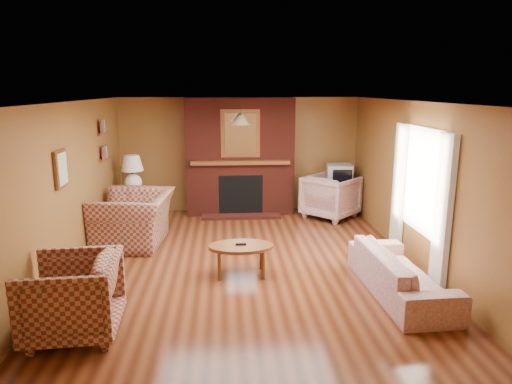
{
  "coord_description": "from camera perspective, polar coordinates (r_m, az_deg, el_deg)",
  "views": [
    {
      "loc": [
        -0.32,
        -6.36,
        2.59
      ],
      "look_at": [
        0.16,
        0.6,
        0.99
      ],
      "focal_mm": 32.0,
      "sensor_mm": 36.0,
      "label": 1
    }
  ],
  "objects": [
    {
      "name": "floor",
      "position": [
        6.87,
        -1.02,
        -9.23
      ],
      "size": [
        6.5,
        6.5,
        0.0
      ],
      "primitive_type": "plane",
      "color": "#461F0F",
      "rests_on": "ground"
    },
    {
      "name": "ceiling",
      "position": [
        6.37,
        -1.11,
        11.2
      ],
      "size": [
        6.5,
        6.5,
        0.0
      ],
      "primitive_type": "plane",
      "rotation": [
        3.14,
        0.0,
        0.0
      ],
      "color": "silver",
      "rests_on": "wall_back"
    },
    {
      "name": "wall_back",
      "position": [
        9.71,
        -2.05,
        4.67
      ],
      "size": [
        6.5,
        0.0,
        6.5
      ],
      "primitive_type": "plane",
      "rotation": [
        1.57,
        0.0,
        0.0
      ],
      "color": "brown",
      "rests_on": "floor"
    },
    {
      "name": "wall_front",
      "position": [
        3.42,
        1.78,
        -11.05
      ],
      "size": [
        6.5,
        0.0,
        6.5
      ],
      "primitive_type": "plane",
      "rotation": [
        -1.57,
        0.0,
        0.0
      ],
      "color": "brown",
      "rests_on": "floor"
    },
    {
      "name": "wall_left",
      "position": [
        6.86,
        -22.41,
        0.24
      ],
      "size": [
        0.0,
        6.5,
        6.5
      ],
      "primitive_type": "plane",
      "rotation": [
        1.57,
        0.0,
        1.57
      ],
      "color": "brown",
      "rests_on": "floor"
    },
    {
      "name": "wall_right",
      "position": [
        7.09,
        19.55,
        0.86
      ],
      "size": [
        0.0,
        6.5,
        6.5
      ],
      "primitive_type": "plane",
      "rotation": [
        1.57,
        0.0,
        -1.57
      ],
      "color": "brown",
      "rests_on": "floor"
    },
    {
      "name": "fireplace",
      "position": [
        9.45,
        -2.0,
        4.33
      ],
      "size": [
        2.2,
        0.82,
        2.4
      ],
      "color": "#521911",
      "rests_on": "floor"
    },
    {
      "name": "window_right",
      "position": [
        6.91,
        19.79,
        -0.09
      ],
      "size": [
        0.1,
        1.85,
        2.0
      ],
      "color": "beige",
      "rests_on": "wall_right"
    },
    {
      "name": "bookshelf",
      "position": [
        8.57,
        -18.39,
        6.07
      ],
      "size": [
        0.09,
        0.55,
        0.71
      ],
      "color": "brown",
      "rests_on": "wall_left"
    },
    {
      "name": "botanical_print",
      "position": [
        6.51,
        -23.2,
        2.68
      ],
      "size": [
        0.05,
        0.4,
        0.5
      ],
      "color": "brown",
      "rests_on": "wall_left"
    },
    {
      "name": "pendant_light",
      "position": [
        8.68,
        -1.88,
        9.0
      ],
      "size": [
        0.36,
        0.36,
        0.48
      ],
      "color": "black",
      "rests_on": "ceiling"
    },
    {
      "name": "plaid_loveseat",
      "position": [
        7.93,
        -14.97,
        -3.29
      ],
      "size": [
        1.28,
        1.44,
        0.88
      ],
      "primitive_type": "imported",
      "rotation": [
        0.0,
        0.0,
        -1.65
      ],
      "color": "maroon",
      "rests_on": "floor"
    },
    {
      "name": "plaid_armchair",
      "position": [
        5.3,
        -21.99,
        -12.07
      ],
      "size": [
        1.0,
        0.98,
        0.87
      ],
      "primitive_type": "imported",
      "rotation": [
        0.0,
        0.0,
        -1.51
      ],
      "color": "maroon",
      "rests_on": "floor"
    },
    {
      "name": "floral_sofa",
      "position": [
        6.19,
        17.63,
        -9.6
      ],
      "size": [
        0.85,
        1.98,
        0.57
      ],
      "primitive_type": "imported",
      "rotation": [
        0.0,
        0.0,
        1.62
      ],
      "color": "beige",
      "rests_on": "floor"
    },
    {
      "name": "floral_armchair",
      "position": [
        9.38,
        9.33,
        -0.56
      ],
      "size": [
        1.33,
        1.33,
        0.87
      ],
      "primitive_type": "imported",
      "rotation": [
        0.0,
        0.0,
        2.35
      ],
      "color": "beige",
      "rests_on": "floor"
    },
    {
      "name": "coffee_table",
      "position": [
        6.44,
        -1.91,
        -7.09
      ],
      "size": [
        0.91,
        0.56,
        0.46
      ],
      "color": "brown",
      "rests_on": "floor"
    },
    {
      "name": "side_table",
      "position": [
        9.27,
        -14.93,
        -1.78
      ],
      "size": [
        0.5,
        0.5,
        0.62
      ],
      "primitive_type": "cube",
      "rotation": [
        0.0,
        0.0,
        0.08
      ],
      "color": "brown",
      "rests_on": "floor"
    },
    {
      "name": "table_lamp",
      "position": [
        9.12,
        -15.18,
        2.51
      ],
      "size": [
        0.43,
        0.43,
        0.71
      ],
      "color": "white",
      "rests_on": "side_table"
    },
    {
      "name": "tv_stand",
      "position": [
        9.73,
        10.24,
        -0.98
      ],
      "size": [
        0.58,
        0.53,
        0.58
      ],
      "primitive_type": "cube",
      "rotation": [
        0.0,
        0.0,
        0.1
      ],
      "color": "black",
      "rests_on": "floor"
    },
    {
      "name": "crt_tv",
      "position": [
        9.62,
        10.37,
        2.05
      ],
      "size": [
        0.57,
        0.57,
        0.47
      ],
      "color": "#A7AAAF",
      "rests_on": "tv_stand"
    }
  ]
}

